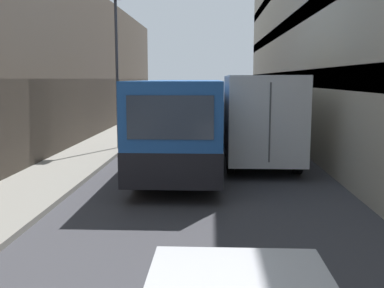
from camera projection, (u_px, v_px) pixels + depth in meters
name	position (u px, v px, depth m)	size (l,w,h in m)	color
ground_plane	(202.00, 184.00, 13.34)	(150.00, 150.00, 0.00)	#38383D
sidewalk_left	(47.00, 180.00, 13.54)	(2.37, 60.00, 0.14)	gray
bus	(184.00, 122.00, 15.52)	(2.56, 9.89, 3.03)	#1E519E
box_truck	(257.00, 116.00, 16.90)	(2.42, 7.90, 3.20)	silver
panel_van	(169.00, 115.00, 25.31)	(1.87, 4.07, 1.92)	navy
street_lamp	(116.00, 41.00, 18.81)	(0.36, 0.80, 6.49)	#38383D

